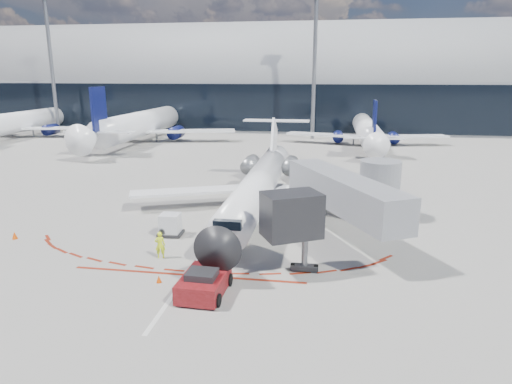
% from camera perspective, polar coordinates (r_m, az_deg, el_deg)
% --- Properties ---
extents(ground, '(260.00, 260.00, 0.00)m').
position_cam_1_polar(ground, '(37.85, -3.38, -3.04)').
color(ground, gray).
rests_on(ground, ground).
extents(apron_centerline, '(0.25, 40.00, 0.01)m').
position_cam_1_polar(apron_centerline, '(39.72, -2.77, -2.17)').
color(apron_centerline, silver).
rests_on(apron_centerline, ground).
extents(apron_stop_bar, '(14.00, 0.25, 0.01)m').
position_cam_1_polar(apron_stop_bar, '(27.48, -8.57, -10.21)').
color(apron_stop_bar, maroon).
rests_on(apron_stop_bar, ground).
extents(terminal_building, '(150.00, 24.15, 24.00)m').
position_cam_1_polar(terminal_building, '(100.54, 4.65, 12.89)').
color(terminal_building, gray).
rests_on(terminal_building, ground).
extents(jet_bridge, '(10.03, 15.20, 4.90)m').
position_cam_1_polar(jet_bridge, '(33.35, 12.06, -0.41)').
color(jet_bridge, gray).
rests_on(jet_bridge, ground).
extents(light_mast_west, '(0.70, 0.70, 25.00)m').
position_cam_1_polar(light_mast_west, '(98.58, -24.17, 13.99)').
color(light_mast_west, slate).
rests_on(light_mast_west, ground).
extents(light_mast_centre, '(0.70, 0.70, 25.00)m').
position_cam_1_polar(light_mast_centre, '(83.27, 7.31, 15.21)').
color(light_mast_centre, slate).
rests_on(light_mast_centre, ground).
extents(regional_jet, '(22.87, 28.21, 7.06)m').
position_cam_1_polar(regional_jet, '(38.59, 0.38, 0.96)').
color(regional_jet, white).
rests_on(regional_jet, ground).
extents(pushback_tug, '(2.51, 5.66, 1.46)m').
position_cam_1_polar(pushback_tug, '(24.92, -6.52, -11.23)').
color(pushback_tug, '#570C0C').
rests_on(pushback_tug, ground).
extents(ramp_worker, '(0.75, 0.61, 1.77)m').
position_cam_1_polar(ramp_worker, '(29.84, -11.91, -6.49)').
color(ramp_worker, '#E2FF1A').
rests_on(ramp_worker, ground).
extents(uld_container, '(1.79, 1.54, 1.62)m').
position_cam_1_polar(uld_container, '(33.76, -10.66, -4.06)').
color(uld_container, black).
rests_on(uld_container, ground).
extents(safety_cone_left, '(0.39, 0.39, 0.54)m').
position_cam_1_polar(safety_cone_left, '(36.93, -27.94, -4.80)').
color(safety_cone_left, '#DF4904').
rests_on(safety_cone_left, ground).
extents(safety_cone_right, '(0.31, 0.31, 0.43)m').
position_cam_1_polar(safety_cone_right, '(26.77, -12.05, -10.58)').
color(safety_cone_right, '#DF4904').
rests_on(safety_cone_right, ground).
extents(bg_airliner_0, '(33.70, 35.68, 10.90)m').
position_cam_1_polar(bg_airliner_0, '(96.47, -27.13, 9.47)').
color(bg_airliner_0, white).
rests_on(bg_airliner_0, ground).
extents(bg_airliner_1, '(37.44, 39.64, 12.11)m').
position_cam_1_polar(bg_airliner_1, '(82.68, -13.84, 10.45)').
color(bg_airliner_1, white).
rests_on(bg_airliner_1, ground).
extents(bg_airliner_2, '(30.71, 32.51, 9.93)m').
position_cam_1_polar(bg_airliner_2, '(77.97, 13.70, 9.43)').
color(bg_airliner_2, white).
rests_on(bg_airliner_2, ground).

